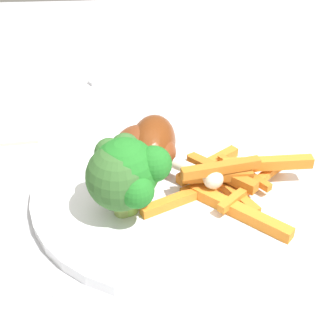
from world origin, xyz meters
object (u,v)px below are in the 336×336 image
broccoli_floret_middle (129,173)px  chicken_drumstick_far (150,150)px  dining_table (180,243)px  dinner_plate (168,189)px  broccoli_floret_front (121,172)px  chicken_drumstick_near (152,146)px  carrot_fries_pile (228,181)px  fork (144,66)px

broccoli_floret_middle → chicken_drumstick_far: broccoli_floret_middle is taller
dining_table → dinner_plate: 0.10m
dinner_plate → chicken_drumstick_far: bearing=29.8°
broccoli_floret_front → chicken_drumstick_far: 0.07m
dining_table → dinner_plate: bearing=144.9°
dining_table → chicken_drumstick_near: size_ratio=9.44×
broccoli_floret_front → broccoli_floret_middle: 0.01m
broccoli_floret_middle → carrot_fries_pile: broccoli_floret_middle is taller
chicken_drumstick_near → fork: chicken_drumstick_near is taller
broccoli_floret_front → fork: size_ratio=0.38×
carrot_fries_pile → chicken_drumstick_near: bearing=55.8°
chicken_drumstick_near → chicken_drumstick_far: (-0.01, 0.00, -0.00)m
broccoli_floret_front → fork: bearing=-5.0°
chicken_drumstick_far → dining_table: bearing=-100.8°
carrot_fries_pile → fork: 0.32m
chicken_drumstick_far → chicken_drumstick_near: bearing=-28.1°
dining_table → chicken_drumstick_near: bearing=68.6°
broccoli_floret_middle → chicken_drumstick_near: (0.07, -0.02, -0.02)m
broccoli_floret_middle → chicken_drumstick_far: (0.07, -0.02, -0.02)m
chicken_drumstick_far → broccoli_floret_front: bearing=156.5°
dinner_plate → carrot_fries_pile: size_ratio=1.58×
broccoli_floret_front → broccoli_floret_middle: size_ratio=0.97×
broccoli_floret_middle → carrot_fries_pile: (0.02, -0.09, -0.03)m
dining_table → chicken_drumstick_far: (0.01, 0.03, 0.13)m
dinner_plate → carrot_fries_pile: 0.06m
dining_table → dinner_plate: (-0.02, 0.02, 0.10)m
chicken_drumstick_near → broccoli_floret_front: bearing=156.1°
carrot_fries_pile → chicken_drumstick_far: chicken_drumstick_far is taller
dinner_plate → broccoli_floret_front: broccoli_floret_front is taller
carrot_fries_pile → chicken_drumstick_far: (0.04, 0.07, 0.01)m
dinner_plate → chicken_drumstick_near: (0.03, 0.01, 0.03)m
dinner_plate → broccoli_floret_front: 0.07m
chicken_drumstick_near → fork: size_ratio=0.70×
broccoli_floret_front → broccoli_floret_middle: (-0.00, -0.01, 0.00)m
dinner_plate → broccoli_floret_middle: size_ratio=3.61×
carrot_fries_pile → chicken_drumstick_far: size_ratio=1.49×
dinner_plate → broccoli_floret_middle: (-0.04, 0.04, 0.05)m
dining_table → fork: (0.28, 0.03, 0.10)m
broccoli_floret_middle → chicken_drumstick_far: 0.07m
dinner_plate → fork: (0.30, 0.01, -0.00)m
broccoli_floret_middle → carrot_fries_pile: 0.10m
chicken_drumstick_near → chicken_drumstick_far: size_ratio=1.17×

